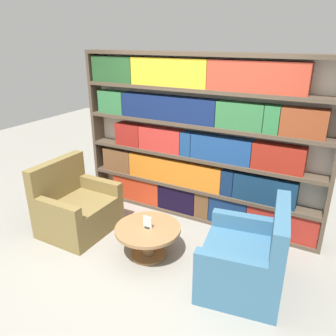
# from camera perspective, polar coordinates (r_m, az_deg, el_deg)

# --- Properties ---
(ground_plane) EXTENTS (14.00, 14.00, 0.00)m
(ground_plane) POSITION_cam_1_polar(r_m,az_deg,el_deg) (3.96, -4.51, -17.67)
(ground_plane) COLOR gray
(bookshelf) EXTENTS (3.53, 0.30, 2.35)m
(bookshelf) POSITION_cam_1_polar(r_m,az_deg,el_deg) (4.59, 5.08, 4.41)
(bookshelf) COLOR silver
(bookshelf) RESTS_ON ground_plane
(armchair_left) EXTENTS (0.82, 0.94, 0.98)m
(armchair_left) POSITION_cam_1_polar(r_m,az_deg,el_deg) (4.72, -15.71, -6.81)
(armchair_left) COLOR olive
(armchair_left) RESTS_ON ground_plane
(armchair_right) EXTENTS (0.96, 1.06, 0.98)m
(armchair_right) POSITION_cam_1_polar(r_m,az_deg,el_deg) (3.69, 13.47, -15.35)
(armchair_right) COLOR #386684
(armchair_right) RESTS_ON ground_plane
(coffee_table) EXTENTS (0.79, 0.79, 0.40)m
(coffee_table) POSITION_cam_1_polar(r_m,az_deg,el_deg) (4.05, -3.51, -11.64)
(coffee_table) COLOR olive
(coffee_table) RESTS_ON ground_plane
(table_sign) EXTENTS (0.11, 0.06, 0.15)m
(table_sign) POSITION_cam_1_polar(r_m,az_deg,el_deg) (3.95, -3.57, -9.51)
(table_sign) COLOR black
(table_sign) RESTS_ON coffee_table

